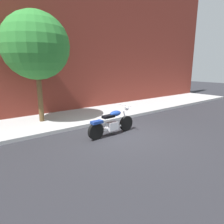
% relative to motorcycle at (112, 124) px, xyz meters
% --- Properties ---
extents(ground_plane, '(60.00, 60.00, 0.00)m').
position_rel_motorcycle_xyz_m(ground_plane, '(0.36, -0.26, -0.46)').
color(ground_plane, '#28282D').
extents(sidewalk, '(25.87, 3.14, 0.14)m').
position_rel_motorcycle_xyz_m(sidewalk, '(0.36, 3.04, -0.39)').
color(sidewalk, '#B2B2B2').
rests_on(sidewalk, ground).
extents(building_facade, '(25.87, 0.50, 9.17)m').
position_rel_motorcycle_xyz_m(building_facade, '(0.36, 4.86, 4.13)').
color(building_facade, maroon).
rests_on(building_facade, ground).
extents(motorcycle, '(2.20, 0.70, 1.13)m').
position_rel_motorcycle_xyz_m(motorcycle, '(0.00, 0.00, 0.00)').
color(motorcycle, black).
rests_on(motorcycle, ground).
extents(street_tree, '(2.88, 2.88, 4.92)m').
position_rel_motorcycle_xyz_m(street_tree, '(-1.66, 3.20, 3.02)').
color(street_tree, brown).
rests_on(street_tree, ground).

